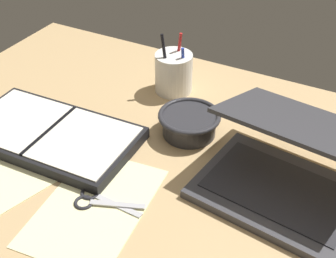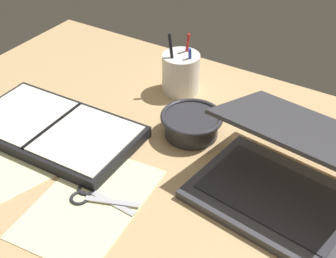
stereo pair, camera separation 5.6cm
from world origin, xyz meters
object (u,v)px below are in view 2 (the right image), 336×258
pen_cup (181,73)px  scissors (91,196)px  laptop (286,174)px  planner (54,130)px  bowl (192,123)px

pen_cup → scissors: (5.19, -43.55, -4.98)cm
laptop → pen_cup: (-37.03, 22.54, 0.16)cm
scissors → planner: bearing=141.4°
bowl → pen_cup: (-11.90, 15.16, 2.22)cm
laptop → scissors: 38.45cm
bowl → pen_cup: 19.40cm
pen_cup → scissors: pen_cup is taller
bowl → planner: 31.89cm
bowl → scissors: (-6.71, -28.39, -2.77)cm
laptop → planner: bearing=-162.2°
bowl → scissors: 29.31cm
pen_cup → laptop: bearing=-31.3°
bowl → scissors: bearing=-103.3°
laptop → scissors: laptop is taller
planner → scissors: size_ratio=2.86×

